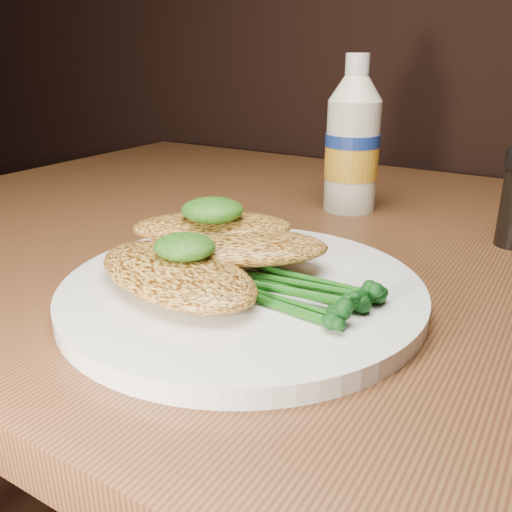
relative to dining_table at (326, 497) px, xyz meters
The scene contains 9 objects.
dining_table is the anchor object (origin of this frame).
plate 0.43m from the dining_table, 91.96° to the right, with size 0.30×0.30×0.02m, color white.
chicken_front 0.47m from the dining_table, 101.03° to the right, with size 0.17×0.09×0.03m, color gold.
chicken_mid 0.45m from the dining_table, 98.62° to the right, with size 0.16×0.08×0.02m, color gold.
chicken_back 0.45m from the dining_table, 111.79° to the right, with size 0.15×0.07×0.02m, color gold.
pesto_front 0.48m from the dining_table, 100.84° to the right, with size 0.05×0.05×0.02m, color #0A3608.
pesto_back 0.47m from the dining_table, 109.35° to the right, with size 0.06×0.05×0.02m, color #0A3608.
broccolini_bundle 0.45m from the dining_table, 76.79° to the right, with size 0.14×0.11×0.02m, color #185713, non-canonical shape.
mayo_bottle 0.48m from the dining_table, 108.70° to the left, with size 0.07×0.07×0.19m, color beige, non-canonical shape.
Camera 1 is at (0.22, 0.51, 0.95)m, focal length 38.05 mm.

